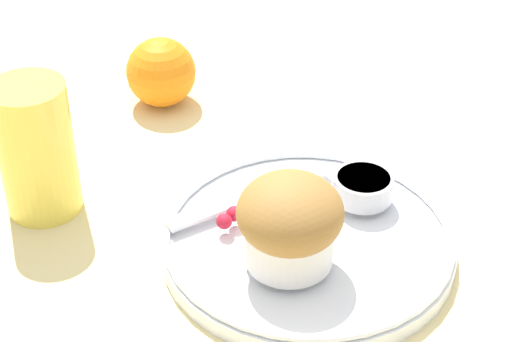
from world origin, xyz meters
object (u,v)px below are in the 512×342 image
at_px(butter_knife, 251,196).
at_px(orange_fruit, 161,72).
at_px(muffin, 290,222).
at_px(juice_glass, 36,149).

relative_size(butter_knife, orange_fruit, 2.14).
height_order(butter_knife, orange_fruit, orange_fruit).
xyz_separation_m(muffin, butter_knife, (0.04, 0.07, -0.03)).
distance_m(butter_knife, orange_fruit, 0.21).
xyz_separation_m(butter_knife, juice_glass, (-0.10, 0.15, 0.04)).
bearing_deg(muffin, juice_glass, 103.90).
distance_m(muffin, juice_glass, 0.22).
distance_m(butter_knife, juice_glass, 0.18).
bearing_deg(juice_glass, muffin, -76.10).
distance_m(muffin, orange_fruit, 0.29).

